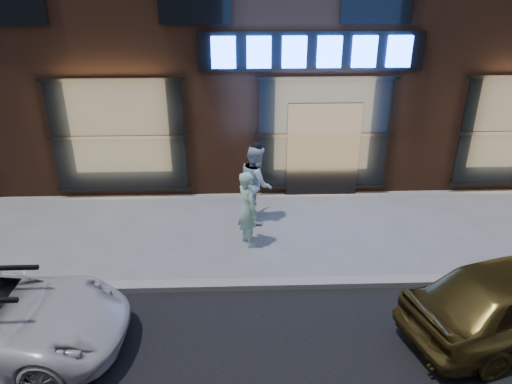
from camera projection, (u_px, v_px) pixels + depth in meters
ground at (351, 285)px, 9.38m from camera, size 90.00×90.00×0.00m
curb at (352, 282)px, 9.36m from camera, size 60.00×0.25×0.12m
man_bowtie at (248, 209)px, 10.36m from camera, size 0.63×0.72×1.67m
man_cap at (256, 183)px, 11.36m from camera, size 0.76×0.94×1.80m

